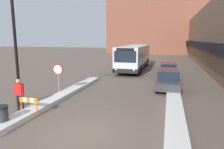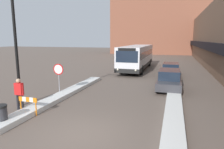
{
  "view_description": "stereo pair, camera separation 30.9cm",
  "coord_description": "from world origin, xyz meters",
  "px_view_note": "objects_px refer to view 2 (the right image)",
  "views": [
    {
      "loc": [
        3.17,
        -7.03,
        3.87
      ],
      "look_at": [
        -0.36,
        5.35,
        1.58
      ],
      "focal_mm": 32.0,
      "sensor_mm": 36.0,
      "label": 1
    },
    {
      "loc": [
        3.47,
        -6.94,
        3.87
      ],
      "look_at": [
        -0.36,
        5.35,
        1.58
      ],
      "focal_mm": 32.0,
      "sensor_mm": 36.0,
      "label": 2
    }
  ],
  "objects_px": {
    "stop_sign": "(59,73)",
    "street_lamp": "(19,36)",
    "city_bus": "(137,57)",
    "trash_bin": "(1,115)",
    "parked_car_middle": "(171,70)",
    "construction_barricade": "(28,102)",
    "parked_car_front": "(169,80)",
    "pedestrian": "(19,91)"
  },
  "relations": [
    {
      "from": "stop_sign",
      "to": "street_lamp",
      "type": "xyz_separation_m",
      "value": [
        -0.7,
        -2.62,
        2.45
      ]
    },
    {
      "from": "city_bus",
      "to": "trash_bin",
      "type": "distance_m",
      "value": 18.88
    },
    {
      "from": "trash_bin",
      "to": "stop_sign",
      "type": "bearing_deg",
      "value": 91.93
    },
    {
      "from": "parked_car_middle",
      "to": "construction_barricade",
      "type": "bearing_deg",
      "value": -116.76
    },
    {
      "from": "city_bus",
      "to": "parked_car_front",
      "type": "xyz_separation_m",
      "value": [
        4.24,
        -9.41,
        -0.9
      ]
    },
    {
      "from": "parked_car_front",
      "to": "parked_car_middle",
      "type": "distance_m",
      "value": 5.66
    },
    {
      "from": "parked_car_front",
      "to": "construction_barricade",
      "type": "relative_size",
      "value": 4.01
    },
    {
      "from": "city_bus",
      "to": "construction_barricade",
      "type": "xyz_separation_m",
      "value": [
        -2.53,
        -17.18,
        -0.99
      ]
    },
    {
      "from": "stop_sign",
      "to": "trash_bin",
      "type": "height_order",
      "value": "stop_sign"
    },
    {
      "from": "trash_bin",
      "to": "parked_car_front",
      "type": "bearing_deg",
      "value": 52.54
    },
    {
      "from": "city_bus",
      "to": "construction_barricade",
      "type": "relative_size",
      "value": 10.79
    },
    {
      "from": "city_bus",
      "to": "street_lamp",
      "type": "relative_size",
      "value": 1.81
    },
    {
      "from": "street_lamp",
      "to": "pedestrian",
      "type": "relative_size",
      "value": 3.72
    },
    {
      "from": "stop_sign",
      "to": "pedestrian",
      "type": "height_order",
      "value": "stop_sign"
    },
    {
      "from": "stop_sign",
      "to": "street_lamp",
      "type": "relative_size",
      "value": 0.34
    },
    {
      "from": "parked_car_front",
      "to": "street_lamp",
      "type": "distance_m",
      "value": 10.91
    },
    {
      "from": "street_lamp",
      "to": "parked_car_front",
      "type": "bearing_deg",
      "value": 40.24
    },
    {
      "from": "city_bus",
      "to": "parked_car_front",
      "type": "bearing_deg",
      "value": -65.75
    },
    {
      "from": "city_bus",
      "to": "construction_barricade",
      "type": "bearing_deg",
      "value": -98.39
    },
    {
      "from": "street_lamp",
      "to": "trash_bin",
      "type": "height_order",
      "value": "street_lamp"
    },
    {
      "from": "street_lamp",
      "to": "construction_barricade",
      "type": "distance_m",
      "value": 3.73
    },
    {
      "from": "city_bus",
      "to": "stop_sign",
      "type": "bearing_deg",
      "value": -102.51
    },
    {
      "from": "construction_barricade",
      "to": "parked_car_middle",
      "type": "bearing_deg",
      "value": 63.24
    },
    {
      "from": "city_bus",
      "to": "parked_car_middle",
      "type": "bearing_deg",
      "value": -41.52
    },
    {
      "from": "street_lamp",
      "to": "construction_barricade",
      "type": "relative_size",
      "value": 5.97
    },
    {
      "from": "parked_car_middle",
      "to": "street_lamp",
      "type": "xyz_separation_m",
      "value": [
        -7.94,
        -12.37,
        3.35
      ]
    },
    {
      "from": "street_lamp",
      "to": "city_bus",
      "type": "bearing_deg",
      "value": 77.08
    },
    {
      "from": "parked_car_middle",
      "to": "street_lamp",
      "type": "distance_m",
      "value": 15.08
    },
    {
      "from": "parked_car_front",
      "to": "trash_bin",
      "type": "bearing_deg",
      "value": -127.46
    },
    {
      "from": "stop_sign",
      "to": "street_lamp",
      "type": "distance_m",
      "value": 3.65
    },
    {
      "from": "stop_sign",
      "to": "construction_barricade",
      "type": "height_order",
      "value": "stop_sign"
    },
    {
      "from": "parked_car_front",
      "to": "pedestrian",
      "type": "distance_m",
      "value": 10.63
    },
    {
      "from": "stop_sign",
      "to": "construction_barricade",
      "type": "bearing_deg",
      "value": -82.82
    },
    {
      "from": "stop_sign",
      "to": "trash_bin",
      "type": "distance_m",
      "value": 5.24
    },
    {
      "from": "parked_car_middle",
      "to": "construction_barricade",
      "type": "height_order",
      "value": "parked_car_middle"
    },
    {
      "from": "city_bus",
      "to": "street_lamp",
      "type": "height_order",
      "value": "street_lamp"
    },
    {
      "from": "city_bus",
      "to": "construction_barricade",
      "type": "distance_m",
      "value": 17.4
    },
    {
      "from": "street_lamp",
      "to": "trash_bin",
      "type": "xyz_separation_m",
      "value": [
        0.87,
        -2.5,
        -3.57
      ]
    },
    {
      "from": "parked_car_middle",
      "to": "stop_sign",
      "type": "bearing_deg",
      "value": -126.56
    },
    {
      "from": "stop_sign",
      "to": "pedestrian",
      "type": "xyz_separation_m",
      "value": [
        -0.47,
        -3.22,
        -0.54
      ]
    },
    {
      "from": "pedestrian",
      "to": "construction_barricade",
      "type": "relative_size",
      "value": 1.61
    },
    {
      "from": "parked_car_front",
      "to": "parked_car_middle",
      "type": "xyz_separation_m",
      "value": [
        -0.0,
        5.66,
        -0.06
      ]
    }
  ]
}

